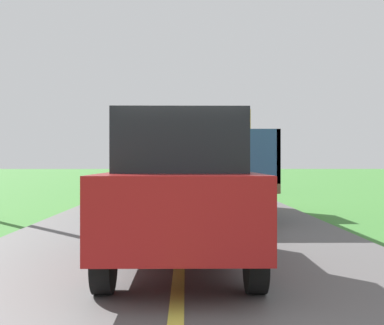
% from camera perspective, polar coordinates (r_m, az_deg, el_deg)
% --- Properties ---
extents(banana_truck_near, '(2.38, 5.82, 2.80)m').
position_cam_1_polar(banana_truck_near, '(13.76, 2.41, 0.28)').
color(banana_truck_near, '#2D2D30').
rests_on(banana_truck_near, road_surface).
extents(banana_truck_far, '(2.38, 5.81, 2.80)m').
position_cam_1_polar(banana_truck_far, '(26.26, 0.57, 0.18)').
color(banana_truck_far, '#2D2D30').
rests_on(banana_truck_far, road_surface).
extents(following_car, '(1.74, 4.10, 1.92)m').
position_cam_1_polar(following_car, '(6.36, -1.25, -3.06)').
color(following_car, maroon).
rests_on(following_car, road_surface).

